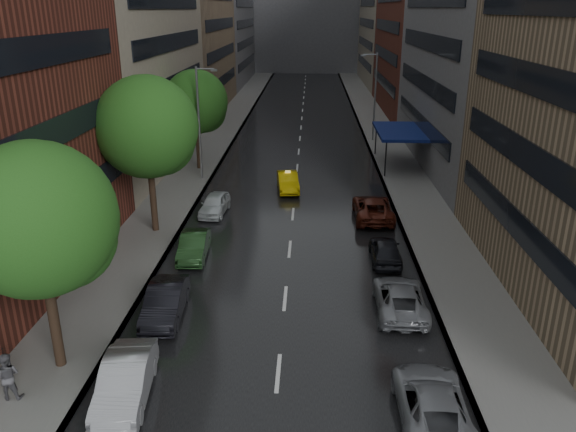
# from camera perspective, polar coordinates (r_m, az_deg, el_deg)

# --- Properties ---
(road) EXTENTS (14.00, 140.00, 0.01)m
(road) POSITION_cam_1_polar(r_m,az_deg,el_deg) (65.71, 1.29, 8.63)
(road) COLOR black
(road) RESTS_ON ground
(sidewalk_left) EXTENTS (4.00, 140.00, 0.15)m
(sidewalk_left) POSITION_cam_1_polar(r_m,az_deg,el_deg) (66.46, -6.58, 8.70)
(sidewalk_left) COLOR gray
(sidewalk_left) RESTS_ON ground
(sidewalk_right) EXTENTS (4.00, 140.00, 0.15)m
(sidewalk_right) POSITION_cam_1_polar(r_m,az_deg,el_deg) (66.16, 9.20, 8.52)
(sidewalk_right) COLOR gray
(sidewalk_right) RESTS_ON ground
(tree_near) EXTENTS (5.72, 5.72, 9.12)m
(tree_near) POSITION_cam_1_polar(r_m,az_deg,el_deg) (21.97, -24.11, -0.37)
(tree_near) COLOR #382619
(tree_near) RESTS_ON ground
(tree_mid) EXTENTS (6.14, 6.14, 9.79)m
(tree_mid) POSITION_cam_1_polar(r_m,az_deg,el_deg) (34.77, -14.15, 8.73)
(tree_mid) COLOR #382619
(tree_mid) RESTS_ON ground
(tree_far) EXTENTS (5.42, 5.42, 8.64)m
(tree_far) POSITION_cam_1_polar(r_m,az_deg,el_deg) (49.03, -9.35, 11.37)
(tree_far) COLOR #382619
(tree_far) RESTS_ON ground
(taxi) EXTENTS (2.02, 4.47, 1.42)m
(taxi) POSITION_cam_1_polar(r_m,az_deg,el_deg) (43.63, -0.01, 3.52)
(taxi) COLOR yellow
(taxi) RESTS_ON ground
(parked_cars_left) EXTENTS (2.09, 24.14, 1.54)m
(parked_cars_left) POSITION_cam_1_polar(r_m,az_deg,el_deg) (28.94, -11.02, -5.90)
(parked_cars_left) COLOR #A1A2A7
(parked_cars_left) RESTS_ON ground
(parked_cars_right) EXTENTS (2.50, 25.08, 1.51)m
(parked_cars_right) POSITION_cam_1_polar(r_m,az_deg,el_deg) (29.41, 10.49, -5.45)
(parked_cars_right) COLOR gray
(parked_cars_right) RESTS_ON ground
(ped_black_umbrella) EXTENTS (0.96, 0.98, 2.09)m
(ped_black_umbrella) POSITION_cam_1_polar(r_m,az_deg,el_deg) (22.87, -26.74, -13.67)
(ped_black_umbrella) COLOR #545358
(ped_black_umbrella) RESTS_ON sidewalk_left
(street_lamp_left) EXTENTS (1.74, 0.22, 9.00)m
(street_lamp_left) POSITION_cam_1_polar(r_m,az_deg,el_deg) (45.99, -8.94, 9.51)
(street_lamp_left) COLOR gray
(street_lamp_left) RESTS_ON sidewalk_left
(street_lamp_right) EXTENTS (1.74, 0.22, 9.00)m
(street_lamp_right) POSITION_cam_1_polar(r_m,az_deg,el_deg) (60.30, 8.76, 12.06)
(street_lamp_right) COLOR gray
(street_lamp_right) RESTS_ON sidewalk_right
(awning) EXTENTS (4.00, 8.00, 3.12)m
(awning) POSITION_cam_1_polar(r_m,az_deg,el_deg) (50.99, 11.25, 8.41)
(awning) COLOR navy
(awning) RESTS_ON sidewalk_right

